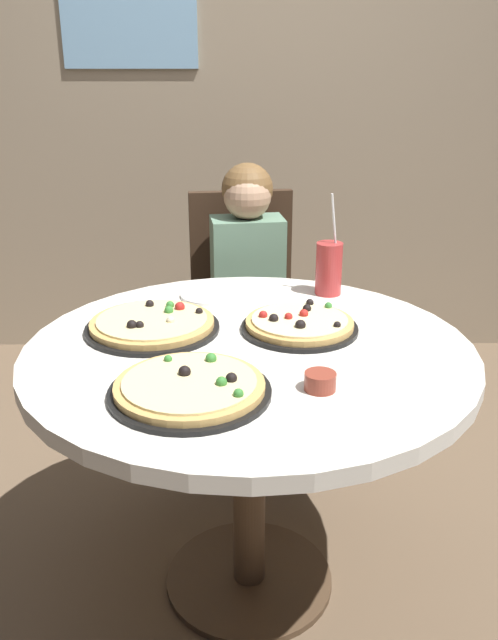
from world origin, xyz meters
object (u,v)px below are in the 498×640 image
pizza_veggie (299,324)px  pizza_pepperoni (190,388)px  dining_table (249,384)px  pizza_cheese (153,324)px  sauce_bowl (320,381)px  soda_cup (329,268)px  chair_wooden (244,302)px  diner_child (250,331)px  plate_small (210,295)px

pizza_veggie → pizza_pepperoni: same height
dining_table → pizza_pepperoni: 0.31m
pizza_cheese → sauce_bowl: bearing=-40.1°
soda_cup → dining_table: bearing=-121.7°
pizza_cheese → sauce_bowl: (0.41, -0.34, 0.00)m
chair_wooden → pizza_cheese: chair_wooden is taller
sauce_bowl → chair_wooden: bearing=98.0°
chair_wooden → diner_child: 0.19m
sauce_bowl → plate_small: (-0.27, 0.61, -0.02)m
soda_cup → plate_small: size_ratio=1.71×
soda_cup → plate_small: bearing=-176.3°
diner_child → soda_cup: size_ratio=3.52×
chair_wooden → sauce_bowl: size_ratio=13.57×
diner_child → dining_table: bearing=-90.8°
plate_small → sauce_bowl: bearing=-66.4°
diner_child → pizza_pepperoni: 1.05m
pizza_veggie → plate_small: size_ratio=1.73×
dining_table → pizza_cheese: (-0.26, 0.10, 0.12)m
dining_table → diner_child: diner_child is taller
diner_child → soda_cup: bearing=-56.1°
diner_child → pizza_cheese: size_ratio=3.03×
soda_cup → pizza_veggie: bearing=-110.5°
chair_wooden → pizza_pepperoni: chair_wooden is taller
dining_table → soda_cup: soda_cup is taller
sauce_bowl → diner_child: bearing=98.2°
chair_wooden → soda_cup: (0.26, -0.53, 0.30)m
dining_table → plate_small: size_ratio=6.29×
dining_table → pizza_pepperoni: bearing=-116.4°
dining_table → sauce_bowl: bearing=-57.5°
dining_table → diner_child: 0.76m
pizza_cheese → plate_small: pizza_cheese is taller
pizza_pepperoni → dining_table: bearing=63.6°
plate_small → dining_table: bearing=-72.8°
pizza_veggie → sauce_bowl: size_ratio=4.44×
soda_cup → pizza_pepperoni: bearing=-119.6°
diner_child → sauce_bowl: bearing=-81.8°
pizza_pepperoni → plate_small: size_ratio=1.96×
chair_wooden → diner_child: (0.02, -0.18, -0.05)m
dining_table → plate_small: 0.41m
pizza_cheese → pizza_pepperoni: (0.13, -0.36, -0.00)m
dining_table → pizza_cheese: bearing=157.7°
soda_cup → sauce_bowl: (-0.09, -0.64, -0.06)m
pizza_veggie → pizza_pepperoni: bearing=-126.0°
pizza_veggie → soda_cup: (0.11, 0.29, 0.06)m
dining_table → soda_cup: size_ratio=3.68×
dining_table → chair_wooden: 0.93m
dining_table → chair_wooden: bearing=90.8°
dining_table → diner_child: bearing=89.2°
pizza_veggie → sauce_bowl: bearing=-86.9°
chair_wooden → soda_cup: bearing=-64.2°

